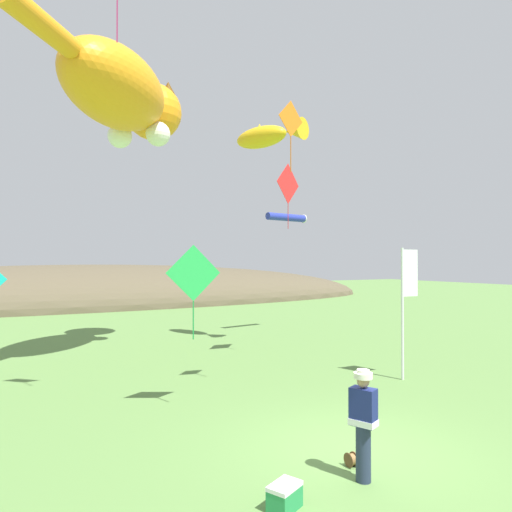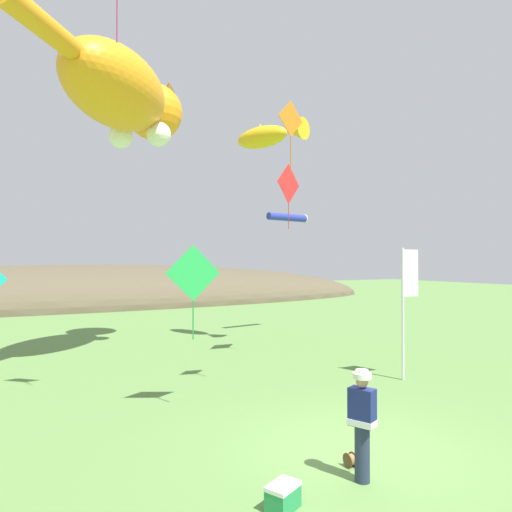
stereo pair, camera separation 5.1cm
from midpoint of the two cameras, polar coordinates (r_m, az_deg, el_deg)
name	(u,v)px [view 2 (the right image)]	position (r m, az deg, el deg)	size (l,w,h in m)	color
ground_plane	(358,452)	(9.32, 12.75, -22.74)	(120.00, 120.00, 0.00)	#5B8442
distant_hill_ridge	(67,305)	(39.90, -22.57, -5.65)	(55.06, 17.07, 6.46)	brown
festival_attendant	(362,421)	(7.91, 13.31, -19.47)	(0.41, 0.49, 1.77)	#232D47
kite_spool	(350,460)	(8.66, 11.87, -23.65)	(0.13, 0.24, 0.24)	olive
picnic_cooler	(283,497)	(7.28, 3.61, -27.82)	(0.58, 0.50, 0.36)	#268C4C
festival_banner_pole	(407,293)	(14.34, 18.42, -4.42)	(0.66, 0.08, 3.90)	silver
kite_giant_cat	(126,96)	(18.04, -15.89, 18.65)	(6.87, 8.41, 3.06)	orange
kite_fish_windsock	(269,136)	(19.71, 1.68, 14.82)	(2.20, 3.46, 1.04)	gold
kite_tube_streamer	(288,217)	(22.65, 4.07, 4.83)	(2.44, 0.80, 0.44)	#2633A5
kite_diamond_green	(193,274)	(10.82, -7.73, -2.19)	(1.32, 0.11, 2.22)	green
kite_diamond_red	(289,184)	(16.56, 4.18, 8.95)	(1.31, 0.64, 2.35)	red
kite_diamond_orange	(291,120)	(12.17, 4.48, 16.62)	(0.89, 0.29, 1.82)	orange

